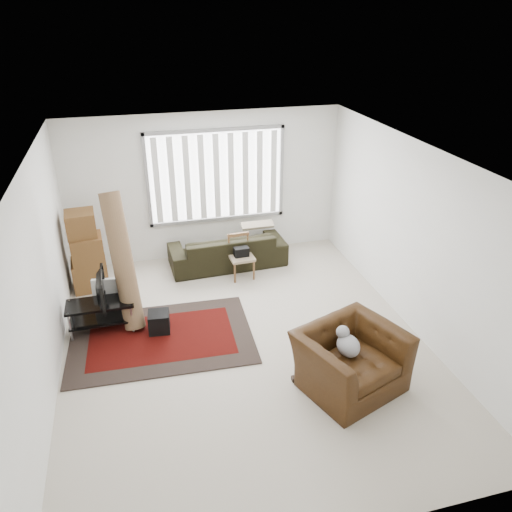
# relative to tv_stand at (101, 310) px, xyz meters

# --- Properties ---
(room) EXTENTS (6.00, 6.02, 2.71)m
(room) POSITION_rel_tv_stand_xyz_m (1.98, -0.36, 1.41)
(room) COLOR beige
(room) RESTS_ON ground
(persian_rug) EXTENTS (2.66, 1.84, 0.02)m
(persian_rug) POSITION_rel_tv_stand_xyz_m (0.82, -0.44, -0.33)
(persian_rug) COLOR black
(persian_rug) RESTS_ON ground
(tv_stand) EXTENTS (0.95, 0.43, 0.48)m
(tv_stand) POSITION_rel_tv_stand_xyz_m (0.00, 0.00, 0.00)
(tv_stand) COLOR black
(tv_stand) RESTS_ON ground
(tv) EXTENTS (0.10, 0.77, 0.44)m
(tv) POSITION_rel_tv_stand_xyz_m (0.00, -0.00, 0.35)
(tv) COLOR black
(tv) RESTS_ON tv_stand
(subwoofer) EXTENTS (0.33, 0.33, 0.30)m
(subwoofer) POSITION_rel_tv_stand_xyz_m (0.81, -0.26, -0.17)
(subwoofer) COLOR black
(subwoofer) RESTS_ON persian_rug
(moving_boxes) EXTENTS (0.60, 0.55, 1.37)m
(moving_boxes) POSITION_rel_tv_stand_xyz_m (-0.20, 1.35, 0.29)
(moving_boxes) COLOR brown
(moving_boxes) RESTS_ON ground
(white_flatpack) EXTENTS (0.56, 0.24, 0.69)m
(white_flatpack) POSITION_rel_tv_stand_xyz_m (0.16, 0.26, 0.00)
(white_flatpack) COLOR silver
(white_flatpack) RESTS_ON ground
(rolled_rug) EXTENTS (0.50, 0.94, 2.02)m
(rolled_rug) POSITION_rel_tv_stand_xyz_m (0.39, 0.18, 0.66)
(rolled_rug) COLOR brown
(rolled_rug) RESTS_ON ground
(sofa) EXTENTS (2.14, 0.99, 0.81)m
(sofa) POSITION_rel_tv_stand_xyz_m (2.22, 1.58, 0.06)
(sofa) COLOR black
(sofa) RESTS_ON ground
(side_chair) EXTENTS (0.43, 0.43, 0.77)m
(side_chair) POSITION_rel_tv_stand_xyz_m (2.36, 1.09, 0.08)
(side_chair) COLOR #867258
(side_chair) RESTS_ON ground
(armchair) EXTENTS (1.50, 1.41, 0.90)m
(armchair) POSITION_rel_tv_stand_xyz_m (3.02, -2.03, 0.11)
(armchair) COLOR #351D0A
(armchair) RESTS_ON ground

